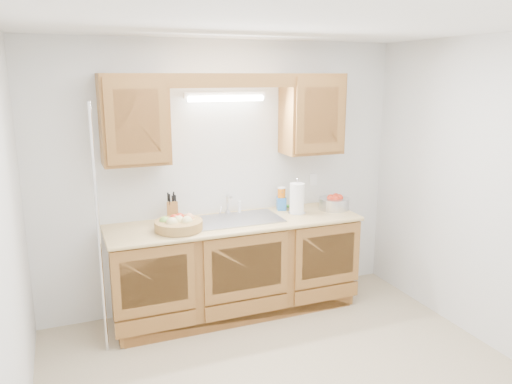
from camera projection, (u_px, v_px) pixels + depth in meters
name	position (u px, v px, depth m)	size (l,w,h in m)	color
room	(293.00, 217.00, 3.36)	(3.52, 3.50, 2.50)	tan
base_cabinets	(235.00, 268.00, 4.63)	(2.20, 0.60, 0.86)	#905E2A
countertop	(235.00, 223.00, 4.52)	(2.30, 0.63, 0.04)	#DAB672
upper_cabinet_left	(134.00, 120.00, 4.14)	(0.55, 0.33, 0.75)	#905E2A
upper_cabinet_right	(312.00, 114.00, 4.73)	(0.55, 0.33, 0.75)	#905E2A
valance	(234.00, 80.00, 4.23)	(2.20, 0.05, 0.12)	#905E2A
fluorescent_fixture	(226.00, 97.00, 4.47)	(0.76, 0.08, 0.08)	white
sink	(235.00, 228.00, 4.55)	(0.84, 0.46, 0.36)	#9E9EA3
wire_shelf_pole	(99.00, 233.00, 3.83)	(0.03, 0.03, 2.00)	silver
outlet_plate	(313.00, 179.00, 5.07)	(0.08, 0.01, 0.12)	white
fruit_basket	(179.00, 224.00, 4.22)	(0.49, 0.49, 0.13)	#A78043
knife_block	(173.00, 212.00, 4.42)	(0.12, 0.17, 0.28)	#905E2A
orange_canister	(281.00, 199.00, 4.84)	(0.08, 0.08, 0.23)	orange
soap_bottle	(281.00, 200.00, 4.85)	(0.09, 0.09, 0.19)	blue
sponge	(291.00, 206.00, 4.98)	(0.11, 0.09, 0.02)	#CC333F
paper_towel	(297.00, 199.00, 4.71)	(0.17, 0.17, 0.35)	silver
apple_bowl	(334.00, 203.00, 4.88)	(0.33, 0.33, 0.15)	silver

